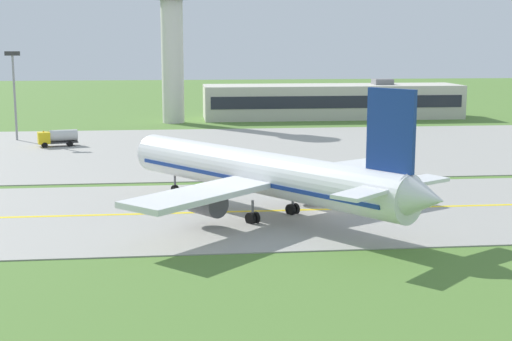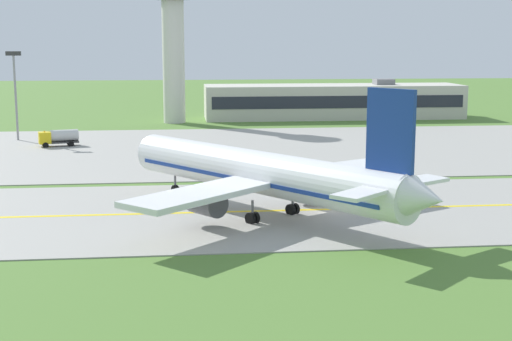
# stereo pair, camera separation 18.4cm
# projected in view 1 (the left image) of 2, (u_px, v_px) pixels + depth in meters

# --- Properties ---
(ground_plane) EXTENTS (500.00, 500.00, 0.00)m
(ground_plane) POSITION_uv_depth(u_px,v_px,m) (326.00, 210.00, 71.59)
(ground_plane) COLOR #517A33
(taxiway_strip) EXTENTS (240.00, 28.00, 0.10)m
(taxiway_strip) POSITION_uv_depth(u_px,v_px,m) (326.00, 210.00, 71.58)
(taxiway_strip) COLOR #9E9B93
(taxiway_strip) RESTS_ON ground
(apron_pad) EXTENTS (140.00, 52.00, 0.10)m
(apron_pad) POSITION_uv_depth(u_px,v_px,m) (334.00, 147.00, 113.77)
(apron_pad) COLOR #9E9B93
(apron_pad) RESTS_ON ground
(taxiway_centreline) EXTENTS (220.00, 0.60, 0.01)m
(taxiway_centreline) POSITION_uv_depth(u_px,v_px,m) (326.00, 209.00, 71.57)
(taxiway_centreline) COLOR yellow
(taxiway_centreline) RESTS_ON taxiway_strip
(airplane_lead) EXTENTS (29.08, 33.73, 12.70)m
(airplane_lead) POSITION_uv_depth(u_px,v_px,m) (262.00, 173.00, 68.32)
(airplane_lead) COLOR white
(airplane_lead) RESTS_ON ground
(service_truck_baggage) EXTENTS (6.33, 3.55, 2.65)m
(service_truck_baggage) POSITION_uv_depth(u_px,v_px,m) (58.00, 137.00, 114.60)
(service_truck_baggage) COLOR yellow
(service_truck_baggage) RESTS_ON ground
(terminal_building) EXTENTS (55.13, 12.67, 8.31)m
(terminal_building) POSITION_uv_depth(u_px,v_px,m) (332.00, 101.00, 157.84)
(terminal_building) COLOR beige
(terminal_building) RESTS_ON ground
(control_tower) EXTENTS (7.60, 7.60, 29.44)m
(control_tower) POSITION_uv_depth(u_px,v_px,m) (172.00, 35.00, 145.92)
(control_tower) COLOR silver
(control_tower) RESTS_ON ground
(apron_light_mast) EXTENTS (2.40, 0.50, 14.70)m
(apron_light_mast) POSITION_uv_depth(u_px,v_px,m) (14.00, 84.00, 120.37)
(apron_light_mast) COLOR gray
(apron_light_mast) RESTS_ON ground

